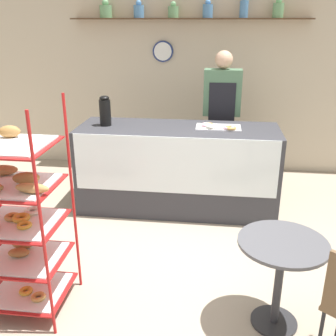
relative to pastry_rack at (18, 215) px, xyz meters
The scene contains 8 objects.
ground_plane 1.35m from the pastry_rack, 26.18° to the left, with size 14.00×14.00×0.00m, color gray.
back_wall 3.53m from the pastry_rack, 73.54° to the left, with size 10.00×0.30×2.70m.
display_counter 2.14m from the pastry_rack, 62.20° to the left, with size 2.27×0.78×0.99m.
pastry_rack is the anchor object (origin of this frame).
person_worker 2.92m from the pastry_rack, 59.68° to the left, with size 0.46×0.23×1.78m.
cafe_table 1.93m from the pastry_rack, ahead, with size 0.62×0.62×0.70m.
coffee_carafe 1.91m from the pastry_rack, 85.32° to the left, with size 0.13×0.13×0.34m.
donut_tray_counter 2.39m from the pastry_rack, 52.73° to the left, with size 0.50×0.30×0.05m.
Camera 1 is at (0.43, -2.89, 2.13)m, focal length 42.00 mm.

